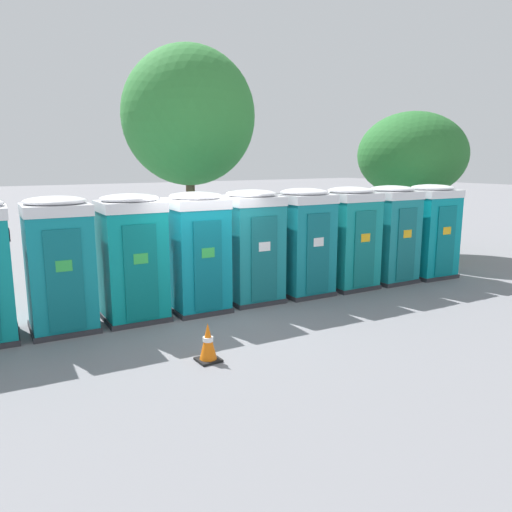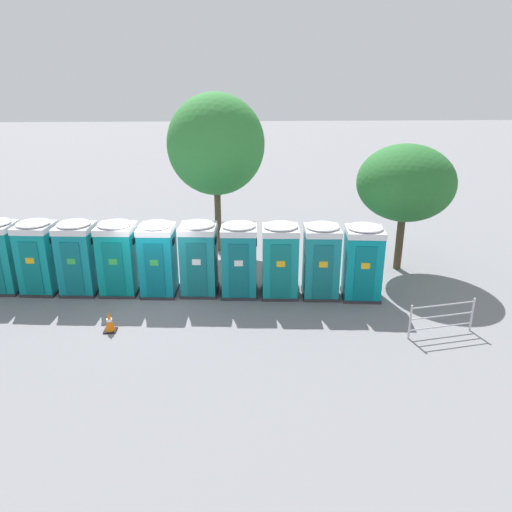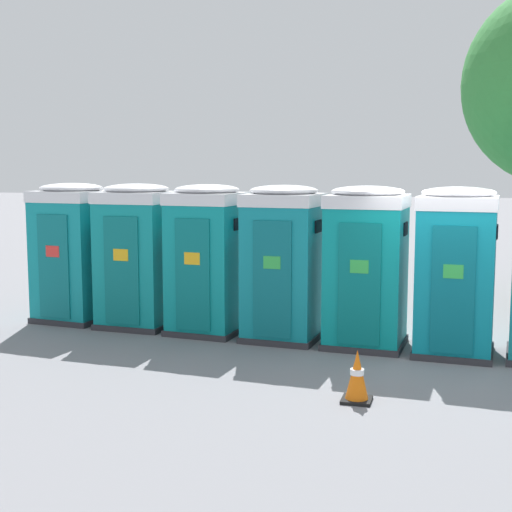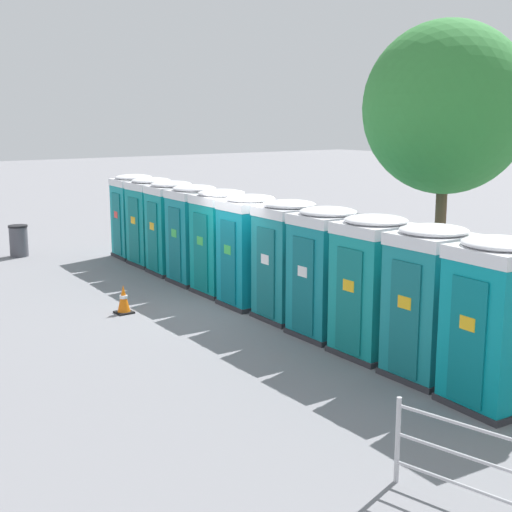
{
  "view_description": "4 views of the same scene",
  "coord_description": "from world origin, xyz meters",
  "px_view_note": "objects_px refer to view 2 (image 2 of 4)",
  "views": [
    {
      "loc": [
        -4.55,
        -9.17,
        3.18
      ],
      "look_at": [
        1.47,
        0.17,
        1.04
      ],
      "focal_mm": 35.0,
      "sensor_mm": 36.0,
      "label": 1
    },
    {
      "loc": [
        2.63,
        -15.53,
        7.25
      ],
      "look_at": [
        3.31,
        0.01,
        1.39
      ],
      "focal_mm": 35.0,
      "sensor_mm": 36.0,
      "label": 2
    },
    {
      "loc": [
        -0.01,
        -10.76,
        2.82
      ],
      "look_at": [
        -3.2,
        0.57,
        1.36
      ],
      "focal_mm": 50.0,
      "sensor_mm": 36.0,
      "label": 3
    },
    {
      "loc": [
        12.72,
        -9.15,
        4.2
      ],
      "look_at": [
        0.18,
        0.28,
        1.16
      ],
      "focal_mm": 50.0,
      "sensor_mm": 36.0,
      "label": 4
    }
  ],
  "objects_px": {
    "portapotty_6": "(199,258)",
    "street_tree_1": "(216,145)",
    "traffic_cone": "(109,322)",
    "portapotty_7": "(239,259)",
    "portapotty_9": "(321,260)",
    "portapotty_10": "(363,261)",
    "event_barrier": "(442,317)",
    "portapotty_4": "(118,257)",
    "portapotty_8": "(280,259)",
    "portapotty_3": "(78,257)",
    "portapotty_5": "(158,258)",
    "portapotty_2": "(38,256)",
    "street_tree_0": "(406,183)"
  },
  "relations": [
    {
      "from": "portapotty_3",
      "to": "portapotty_5",
      "type": "height_order",
      "value": "same"
    },
    {
      "from": "portapotty_9",
      "to": "event_barrier",
      "type": "distance_m",
      "value": 4.23
    },
    {
      "from": "portapotty_10",
      "to": "traffic_cone",
      "type": "xyz_separation_m",
      "value": [
        -7.92,
        -2.05,
        -0.97
      ]
    },
    {
      "from": "portapotty_8",
      "to": "event_barrier",
      "type": "height_order",
      "value": "portapotty_8"
    },
    {
      "from": "portapotty_2",
      "to": "portapotty_7",
      "type": "distance_m",
      "value": 6.83
    },
    {
      "from": "portapotty_3",
      "to": "portapotty_9",
      "type": "relative_size",
      "value": 1.0
    },
    {
      "from": "portapotty_6",
      "to": "portapotty_8",
      "type": "bearing_deg",
      "value": -5.87
    },
    {
      "from": "portapotty_4",
      "to": "portapotty_9",
      "type": "relative_size",
      "value": 1.0
    },
    {
      "from": "portapotty_4",
      "to": "portapotty_8",
      "type": "distance_m",
      "value": 5.47
    },
    {
      "from": "portapotty_5",
      "to": "portapotty_9",
      "type": "bearing_deg",
      "value": -4.11
    },
    {
      "from": "portapotty_2",
      "to": "portapotty_8",
      "type": "bearing_deg",
      "value": -4.52
    },
    {
      "from": "portapotty_3",
      "to": "portapotty_7",
      "type": "xyz_separation_m",
      "value": [
        5.45,
        -0.41,
        -0.0
      ]
    },
    {
      "from": "event_barrier",
      "to": "portapotty_7",
      "type": "bearing_deg",
      "value": 152.02
    },
    {
      "from": "portapotty_7",
      "to": "portapotty_9",
      "type": "bearing_deg",
      "value": -4.71
    },
    {
      "from": "portapotty_5",
      "to": "street_tree_0",
      "type": "bearing_deg",
      "value": 12.11
    },
    {
      "from": "portapotty_7",
      "to": "portapotty_9",
      "type": "height_order",
      "value": "same"
    },
    {
      "from": "portapotty_2",
      "to": "portapotty_9",
      "type": "xyz_separation_m",
      "value": [
        9.53,
        -0.75,
        -0.0
      ]
    },
    {
      "from": "portapotty_6",
      "to": "portapotty_3",
      "type": "bearing_deg",
      "value": 176.57
    },
    {
      "from": "traffic_cone",
      "to": "portapotty_9",
      "type": "bearing_deg",
      "value": 18.76
    },
    {
      "from": "event_barrier",
      "to": "traffic_cone",
      "type": "bearing_deg",
      "value": 176.36
    },
    {
      "from": "portapotty_6",
      "to": "street_tree_1",
      "type": "relative_size",
      "value": 0.39
    },
    {
      "from": "portapotty_10",
      "to": "street_tree_1",
      "type": "relative_size",
      "value": 0.39
    },
    {
      "from": "portapotty_2",
      "to": "traffic_cone",
      "type": "distance_m",
      "value": 4.32
    },
    {
      "from": "traffic_cone",
      "to": "portapotty_7",
      "type": "bearing_deg",
      "value": 32.57
    },
    {
      "from": "portapotty_5",
      "to": "traffic_cone",
      "type": "height_order",
      "value": "portapotty_5"
    },
    {
      "from": "event_barrier",
      "to": "portapotty_10",
      "type": "bearing_deg",
      "value": 122.5
    },
    {
      "from": "portapotty_4",
      "to": "portapotty_5",
      "type": "xyz_separation_m",
      "value": [
        1.36,
        -0.15,
        0.0
      ]
    },
    {
      "from": "portapotty_10",
      "to": "traffic_cone",
      "type": "height_order",
      "value": "portapotty_10"
    },
    {
      "from": "portapotty_5",
      "to": "street_tree_0",
      "type": "xyz_separation_m",
      "value": [
        8.84,
        1.9,
        2.06
      ]
    },
    {
      "from": "portapotty_3",
      "to": "portapotty_6",
      "type": "xyz_separation_m",
      "value": [
        4.09,
        -0.25,
        -0.0
      ]
    },
    {
      "from": "portapotty_5",
      "to": "portapotty_9",
      "type": "height_order",
      "value": "same"
    },
    {
      "from": "portapotty_3",
      "to": "portapotty_7",
      "type": "distance_m",
      "value": 5.47
    },
    {
      "from": "portapotty_5",
      "to": "traffic_cone",
      "type": "relative_size",
      "value": 3.97
    },
    {
      "from": "event_barrier",
      "to": "portapotty_5",
      "type": "bearing_deg",
      "value": 159.18
    },
    {
      "from": "portapotty_7",
      "to": "traffic_cone",
      "type": "relative_size",
      "value": 3.97
    },
    {
      "from": "portapotty_3",
      "to": "traffic_cone",
      "type": "relative_size",
      "value": 3.97
    },
    {
      "from": "street_tree_0",
      "to": "portapotty_6",
      "type": "bearing_deg",
      "value": -165.71
    },
    {
      "from": "portapotty_10",
      "to": "street_tree_1",
      "type": "height_order",
      "value": "street_tree_1"
    },
    {
      "from": "portapotty_5",
      "to": "portapotty_10",
      "type": "relative_size",
      "value": 1.0
    },
    {
      "from": "portapotty_7",
      "to": "portapotty_10",
      "type": "height_order",
      "value": "same"
    },
    {
      "from": "portapotty_9",
      "to": "street_tree_1",
      "type": "distance_m",
      "value": 6.64
    },
    {
      "from": "portapotty_9",
      "to": "street_tree_1",
      "type": "bearing_deg",
      "value": 127.44
    },
    {
      "from": "portapotty_6",
      "to": "street_tree_0",
      "type": "height_order",
      "value": "street_tree_0"
    },
    {
      "from": "portapotty_3",
      "to": "portapotty_4",
      "type": "height_order",
      "value": "same"
    },
    {
      "from": "portapotty_8",
      "to": "street_tree_0",
      "type": "height_order",
      "value": "street_tree_0"
    },
    {
      "from": "portapotty_8",
      "to": "traffic_cone",
      "type": "bearing_deg",
      "value": -155.81
    },
    {
      "from": "portapotty_10",
      "to": "portapotty_5",
      "type": "bearing_deg",
      "value": 175.17
    },
    {
      "from": "portapotty_9",
      "to": "portapotty_2",
      "type": "bearing_deg",
      "value": 175.49
    },
    {
      "from": "street_tree_0",
      "to": "event_barrier",
      "type": "bearing_deg",
      "value": -93.79
    },
    {
      "from": "event_barrier",
      "to": "portapotty_8",
      "type": "bearing_deg",
      "value": 146.24
    }
  ]
}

